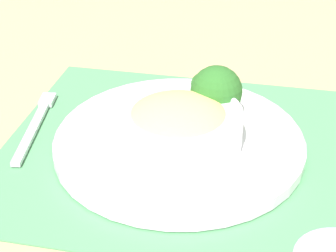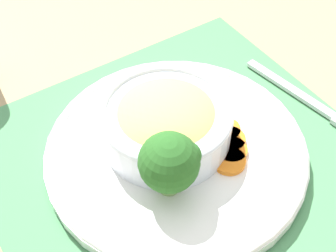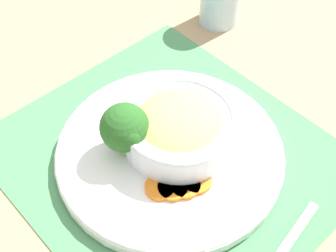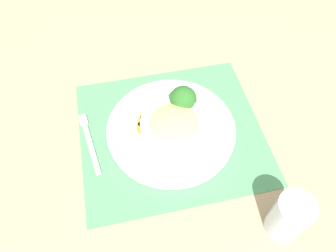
# 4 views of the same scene
# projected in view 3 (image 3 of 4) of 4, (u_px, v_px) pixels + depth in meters

# --- Properties ---
(ground_plane) EXTENTS (4.00, 4.00, 0.00)m
(ground_plane) POSITION_uv_depth(u_px,v_px,m) (170.00, 158.00, 0.67)
(ground_plane) COLOR tan
(placemat) EXTENTS (0.50, 0.46, 0.00)m
(placemat) POSITION_uv_depth(u_px,v_px,m) (170.00, 157.00, 0.67)
(placemat) COLOR #4C8C59
(placemat) RESTS_ON ground_plane
(plate) EXTENTS (0.32, 0.32, 0.02)m
(plate) POSITION_uv_depth(u_px,v_px,m) (170.00, 151.00, 0.66)
(plate) COLOR white
(plate) RESTS_ON placemat
(bowl) EXTENTS (0.16, 0.16, 0.06)m
(bowl) POSITION_uv_depth(u_px,v_px,m) (180.00, 127.00, 0.64)
(bowl) COLOR silver
(bowl) RESTS_ON plate
(broccoli_floret) EXTENTS (0.07, 0.07, 0.08)m
(broccoli_floret) POSITION_uv_depth(u_px,v_px,m) (125.00, 128.00, 0.62)
(broccoli_floret) COLOR #759E51
(broccoli_floret) RESTS_ON plate
(carrot_slice_near) EXTENTS (0.04, 0.04, 0.01)m
(carrot_slice_near) POSITION_uv_depth(u_px,v_px,m) (160.00, 187.00, 0.61)
(carrot_slice_near) COLOR orange
(carrot_slice_near) RESTS_ON plate
(carrot_slice_middle) EXTENTS (0.04, 0.04, 0.01)m
(carrot_slice_middle) POSITION_uv_depth(u_px,v_px,m) (173.00, 188.00, 0.61)
(carrot_slice_middle) COLOR orange
(carrot_slice_middle) RESTS_ON plate
(carrot_slice_far) EXTENTS (0.04, 0.04, 0.01)m
(carrot_slice_far) POSITION_uv_depth(u_px,v_px,m) (185.00, 186.00, 0.61)
(carrot_slice_far) COLOR orange
(carrot_slice_far) RESTS_ON plate
(carrot_slice_extra) EXTENTS (0.04, 0.04, 0.01)m
(carrot_slice_extra) POSITION_uv_depth(u_px,v_px,m) (197.00, 181.00, 0.62)
(carrot_slice_extra) COLOR orange
(carrot_slice_extra) RESTS_ON plate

